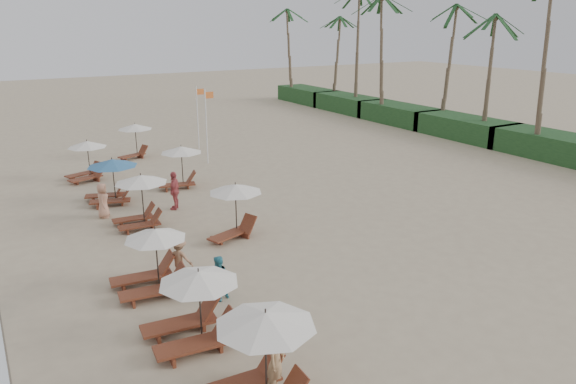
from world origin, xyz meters
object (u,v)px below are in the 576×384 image
lounger_station_0 (258,359)px  lounger_station_2 (149,264)px  beachgoer_mid_a (218,278)px  flag_pole_near (207,123)px  lounger_station_1 (190,310)px  inland_station_1 (179,163)px  beachgoer_far_b (103,200)px  inland_station_2 (134,136)px  lounger_station_3 (138,199)px  beachgoer_near (276,361)px  beachgoer_mid_b (179,258)px  lounger_station_4 (109,180)px  inland_station_0 (233,206)px  beachgoer_far_a (175,190)px  lounger_station_5 (85,161)px

lounger_station_0 → lounger_station_2: size_ratio=1.02×
beachgoer_mid_a → flag_pole_near: 18.03m
lounger_station_1 → inland_station_1: 15.20m
inland_station_1 → beachgoer_far_b: 5.44m
lounger_station_2 → beachgoer_mid_a: bearing=-45.4°
flag_pole_near → inland_station_2: bearing=133.3°
lounger_station_3 → beachgoer_mid_a: (0.30, -7.85, -0.49)m
beachgoer_far_b → flag_pole_near: size_ratio=0.35×
lounger_station_0 → lounger_station_2: 6.82m
lounger_station_3 → beachgoer_near: 12.81m
beachgoer_mid_b → lounger_station_0: bearing=129.8°
beachgoer_mid_b → flag_pole_near: 16.32m
lounger_station_1 → lounger_station_4: lounger_station_4 is taller
lounger_station_4 → lounger_station_0: bearing=-92.0°
lounger_station_4 → flag_pole_near: 8.78m
lounger_station_2 → lounger_station_3: (1.41, 6.12, 0.28)m
lounger_station_0 → flag_pole_near: 23.15m
inland_station_2 → inland_station_1: bearing=-88.1°
lounger_station_4 → beachgoer_mid_b: bearing=-89.6°
lounger_station_1 → flag_pole_near: (8.21, 18.51, 1.61)m
inland_station_0 → beachgoer_near: (-3.37, -9.57, -0.50)m
lounger_station_3 → beachgoer_far_b: bearing=119.2°
lounger_station_3 → inland_station_2: 13.07m
beachgoer_far_a → beachgoer_far_b: 3.27m
beachgoer_mid_a → beachgoer_mid_b: size_ratio=1.01×
inland_station_2 → beachgoer_mid_b: (-3.53, -18.39, -0.71)m
lounger_station_3 → lounger_station_5: lounger_station_3 is taller
lounger_station_2 → beachgoer_near: size_ratio=1.50×
lounger_station_0 → inland_station_0: size_ratio=0.97×
inland_station_1 → beachgoer_far_a: bearing=-113.7°
lounger_station_4 → beachgoer_near: lounger_station_4 is taller
flag_pole_near → beachgoer_far_b: bearing=-139.4°
lounger_station_1 → lounger_station_3: (1.32, 9.68, 0.27)m
beachgoer_far_a → flag_pole_near: flag_pole_near is taller
beachgoer_near → lounger_station_3: bearing=49.1°
inland_station_0 → beachgoer_mid_b: 4.14m
lounger_station_2 → beachgoer_mid_a: size_ratio=1.72×
beachgoer_near → lounger_station_5: bearing=51.2°
lounger_station_0 → inland_station_2: bearing=80.7°
lounger_station_4 → flag_pole_near: bearing=33.8°
lounger_station_0 → flag_pole_near: bearing=70.3°
lounger_station_1 → beachgoer_far_b: 11.66m
beachgoer_far_a → beachgoer_far_b: beachgoer_far_a is taller
lounger_station_3 → inland_station_0: (3.01, -3.23, 0.12)m
lounger_station_5 → beachgoer_mid_a: size_ratio=1.65×
beachgoer_mid_a → beachgoer_near: bearing=63.2°
lounger_station_1 → beachgoer_far_a: 11.63m
inland_station_2 → lounger_station_0: bearing=-99.3°
lounger_station_1 → flag_pole_near: flag_pole_near is taller
inland_station_1 → flag_pole_near: 5.44m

